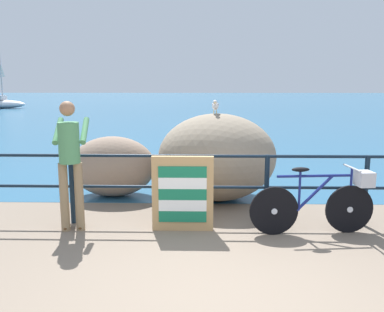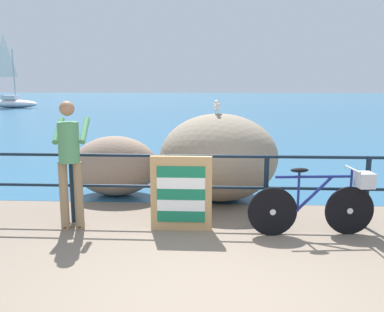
# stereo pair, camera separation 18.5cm
# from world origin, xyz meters

# --- Properties ---
(ground_plane) EXTENTS (120.00, 120.00, 0.10)m
(ground_plane) POSITION_xyz_m (0.00, 20.00, -0.05)
(ground_plane) COLOR #756656
(sea_surface) EXTENTS (120.00, 90.00, 0.01)m
(sea_surface) POSITION_xyz_m (0.00, 48.12, 0.00)
(sea_surface) COLOR #285B7F
(sea_surface) RESTS_ON ground_plane
(promenade_railing) EXTENTS (9.85, 0.07, 1.02)m
(promenade_railing) POSITION_xyz_m (-0.00, 2.09, 0.64)
(promenade_railing) COLOR black
(promenade_railing) RESTS_ON ground_plane
(bicycle) EXTENTS (1.69, 0.48, 0.92)m
(bicycle) POSITION_xyz_m (1.41, 1.76, 0.46)
(bicycle) COLOR black
(bicycle) RESTS_ON ground_plane
(person_at_railing) EXTENTS (0.51, 0.66, 1.78)m
(person_at_railing) POSITION_xyz_m (-2.01, 1.82, 0.99)
(person_at_railing) COLOR #8C7251
(person_at_railing) RESTS_ON ground_plane
(folded_deckchair_stack) EXTENTS (0.84, 0.10, 1.04)m
(folded_deckchair_stack) POSITION_xyz_m (-0.49, 1.84, 0.52)
(folded_deckchair_stack) COLOR tan
(folded_deckchair_stack) RESTS_ON ground_plane
(breakwater_boulder_main) EXTENTS (2.03, 1.77, 1.51)m
(breakwater_boulder_main) POSITION_xyz_m (0.04, 3.40, 0.75)
(breakwater_boulder_main) COLOR gray
(breakwater_boulder_main) RESTS_ON ground
(breakwater_boulder_left) EXTENTS (1.53, 1.01, 1.08)m
(breakwater_boulder_left) POSITION_xyz_m (-1.82, 3.59, 0.54)
(breakwater_boulder_left) COLOR gray
(breakwater_boulder_left) RESTS_ON ground
(seagull) EXTENTS (0.13, 0.34, 0.23)m
(seagull) POSITION_xyz_m (-0.00, 3.39, 1.64)
(seagull) COLOR gold
(seagull) RESTS_ON breakwater_boulder_main
(sailboat) EXTENTS (4.54, 1.90, 6.16)m
(sailboat) POSITION_xyz_m (-17.16, 30.58, 0.71)
(sailboat) COLOR white
(sailboat) RESTS_ON sea_surface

